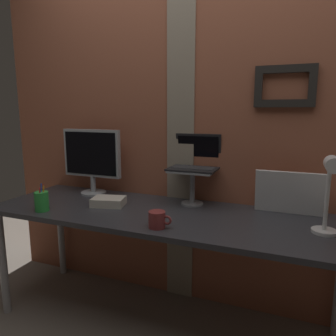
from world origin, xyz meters
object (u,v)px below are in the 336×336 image
monitor (92,156)px  pen_cup (42,201)px  laptop (196,159)px  desk_lamp (330,187)px  whiteboard_panel (289,193)px  coffee_mug (157,220)px

monitor → pen_cup: 0.50m
laptop → pen_cup: (-0.80, -0.52, -0.23)m
desk_lamp → pen_cup: 1.57m
monitor → pen_cup: bearing=-96.2°
desk_lamp → pen_cup: (-1.55, -0.19, -0.18)m
laptop → whiteboard_panel: 0.60m
laptop → whiteboard_panel: (0.57, -0.04, -0.16)m
monitor → whiteboard_panel: 1.33m
monitor → whiteboard_panel: monitor is taller
monitor → laptop: 0.75m
laptop → desk_lamp: laptop is taller
coffee_mug → desk_lamp: bearing=13.1°
desk_lamp → pen_cup: bearing=-173.2°
whiteboard_panel → coffee_mug: 0.79m
whiteboard_panel → laptop: bearing=176.2°
coffee_mug → pen_cup: bearing=-180.0°
desk_lamp → laptop: bearing=156.0°
desk_lamp → pen_cup: desk_lamp is taller
whiteboard_panel → desk_lamp: 0.36m
laptop → pen_cup: bearing=-147.1°
pen_cup → laptop: bearing=32.9°
whiteboard_panel → pen_cup: bearing=-160.8°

